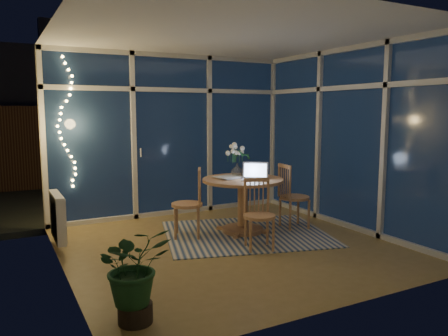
{
  "coord_description": "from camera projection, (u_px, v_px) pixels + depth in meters",
  "views": [
    {
      "loc": [
        -2.57,
        -4.71,
        1.7
      ],
      "look_at": [
        0.04,
        0.25,
        0.96
      ],
      "focal_mm": 35.0,
      "sensor_mm": 36.0,
      "label": 1
    }
  ],
  "objects": [
    {
      "name": "floor",
      "position": [
        230.0,
        245.0,
        5.54
      ],
      "size": [
        4.0,
        4.0,
        0.0
      ],
      "primitive_type": "plane",
      "color": "olive",
      "rests_on": "ground"
    },
    {
      "name": "ceiling",
      "position": [
        231.0,
        34.0,
        5.2
      ],
      "size": [
        4.0,
        4.0,
        0.0
      ],
      "primitive_type": "plane",
      "color": "white",
      "rests_on": "wall_back"
    },
    {
      "name": "wall_back",
      "position": [
        172.0,
        135.0,
        7.12
      ],
      "size": [
        4.0,
        0.04,
        2.6
      ],
      "primitive_type": "cube",
      "color": "beige",
      "rests_on": "floor"
    },
    {
      "name": "wall_front",
      "position": [
        346.0,
        159.0,
        3.61
      ],
      "size": [
        4.0,
        0.04,
        2.6
      ],
      "primitive_type": "cube",
      "color": "beige",
      "rests_on": "floor"
    },
    {
      "name": "wall_left",
      "position": [
        58.0,
        150.0,
        4.44
      ],
      "size": [
        0.04,
        4.0,
        2.6
      ],
      "primitive_type": "cube",
      "color": "beige",
      "rests_on": "floor"
    },
    {
      "name": "wall_right",
      "position": [
        352.0,
        139.0,
        6.29
      ],
      "size": [
        0.04,
        4.0,
        2.6
      ],
      "primitive_type": "cube",
      "color": "beige",
      "rests_on": "floor"
    },
    {
      "name": "window_wall_back",
      "position": [
        173.0,
        135.0,
        7.09
      ],
      "size": [
        4.0,
        0.1,
        2.6
      ],
      "primitive_type": "cube",
      "color": "silver",
      "rests_on": "floor"
    },
    {
      "name": "window_wall_right",
      "position": [
        350.0,
        139.0,
        6.28
      ],
      "size": [
        0.1,
        4.0,
        2.6
      ],
      "primitive_type": "cube",
      "color": "silver",
      "rests_on": "floor"
    },
    {
      "name": "radiator",
      "position": [
        57.0,
        217.0,
        5.38
      ],
      "size": [
        0.1,
        0.7,
        0.58
      ],
      "primitive_type": "cube",
      "color": "silver",
      "rests_on": "wall_left"
    },
    {
      "name": "fairy_lights",
      "position": [
        66.0,
        123.0,
        6.22
      ],
      "size": [
        0.24,
        0.1,
        1.85
      ],
      "primitive_type": null,
      "color": "#FFC966",
      "rests_on": "window_wall_back"
    },
    {
      "name": "garden_patio",
      "position": [
        146.0,
        187.0,
        10.16
      ],
      "size": [
        12.0,
        6.0,
        0.1
      ],
      "primitive_type": "cube",
      "color": "black",
      "rests_on": "ground"
    },
    {
      "name": "garden_fence",
      "position": [
        118.0,
        145.0,
        10.24
      ],
      "size": [
        11.0,
        0.08,
        1.8
      ],
      "primitive_type": "cube",
      "color": "#311A12",
      "rests_on": "ground"
    },
    {
      "name": "neighbour_roof",
      "position": [
        101.0,
        94.0,
        12.84
      ],
      "size": [
        7.0,
        3.0,
        2.2
      ],
      "primitive_type": "cube",
      "color": "#2E2F37",
      "rests_on": "ground"
    },
    {
      "name": "garden_shrubs",
      "position": [
        105.0,
        179.0,
        8.09
      ],
      "size": [
        0.9,
        0.9,
        0.9
      ],
      "primitive_type": "sphere",
      "color": "black",
      "rests_on": "ground"
    },
    {
      "name": "rug",
      "position": [
        246.0,
        234.0,
        6.05
      ],
      "size": [
        2.58,
        2.28,
        0.01
      ],
      "primitive_type": "cube",
      "rotation": [
        0.0,
        0.0,
        -0.27
      ],
      "color": "beige",
      "rests_on": "floor"
    },
    {
      "name": "dining_table",
      "position": [
        243.0,
        206.0,
        6.09
      ],
      "size": [
        1.38,
        1.38,
        0.76
      ],
      "primitive_type": "cylinder",
      "rotation": [
        0.0,
        0.0,
        -0.27
      ],
      "color": "#A86B4B",
      "rests_on": "floor"
    },
    {
      "name": "chair_left",
      "position": [
        187.0,
        203.0,
        5.84
      ],
      "size": [
        0.58,
        0.58,
        0.95
      ],
      "primitive_type": "cube",
      "rotation": [
        0.0,
        0.0,
        -2.01
      ],
      "color": "#A86B4B",
      "rests_on": "floor"
    },
    {
      "name": "chair_right",
      "position": [
        295.0,
        196.0,
        6.3
      ],
      "size": [
        0.5,
        0.5,
        0.96
      ],
      "primitive_type": "cube",
      "rotation": [
        0.0,
        0.0,
        1.44
      ],
      "color": "#A86B4B",
      "rests_on": "floor"
    },
    {
      "name": "chair_front",
      "position": [
        259.0,
        214.0,
        5.32
      ],
      "size": [
        0.52,
        0.52,
        0.88
      ],
      "primitive_type": "cube",
      "rotation": [
        0.0,
        0.0,
        -0.33
      ],
      "color": "#A86B4B",
      "rests_on": "floor"
    },
    {
      "name": "laptop",
      "position": [
        255.0,
        171.0,
        5.89
      ],
      "size": [
        0.46,
        0.44,
        0.26
      ],
      "primitive_type": null,
      "rotation": [
        0.0,
        0.0,
        -0.62
      ],
      "color": "silver",
      "rests_on": "dining_table"
    },
    {
      "name": "flower_vase",
      "position": [
        237.0,
        169.0,
        6.23
      ],
      "size": [
        0.25,
        0.25,
        0.21
      ],
      "primitive_type": "imported",
      "rotation": [
        0.0,
        0.0,
        -0.27
      ],
      "color": "silver",
      "rests_on": "dining_table"
    },
    {
      "name": "bowl",
      "position": [
        263.0,
        176.0,
        6.16
      ],
      "size": [
        0.19,
        0.19,
        0.04
      ],
      "primitive_type": "imported",
      "rotation": [
        0.0,
        0.0,
        -0.27
      ],
      "color": "silver",
      "rests_on": "dining_table"
    },
    {
      "name": "newspapers",
      "position": [
        231.0,
        177.0,
        6.11
      ],
      "size": [
        0.37,
        0.29,
        0.02
      ],
      "primitive_type": "cube",
      "rotation": [
        0.0,
        0.0,
        0.02
      ],
      "color": "beige",
      "rests_on": "dining_table"
    },
    {
      "name": "phone",
      "position": [
        251.0,
        180.0,
        5.9
      ],
      "size": [
        0.12,
        0.1,
        0.01
      ],
      "primitive_type": "cube",
      "rotation": [
        0.0,
        0.0,
        -0.56
      ],
      "color": "black",
      "rests_on": "dining_table"
    },
    {
      "name": "potted_plant",
      "position": [
        134.0,
        277.0,
        3.47
      ],
      "size": [
        0.55,
        0.48,
        0.76
      ],
      "primitive_type": "imported",
      "rotation": [
        0.0,
        0.0,
        0.02
      ],
      "color": "#184521",
      "rests_on": "floor"
    }
  ]
}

